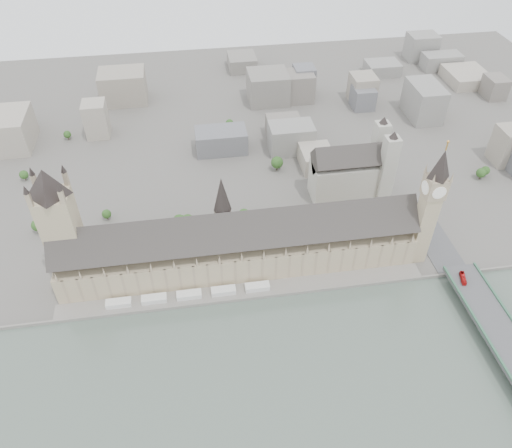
{
  "coord_description": "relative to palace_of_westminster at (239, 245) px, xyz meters",
  "views": [
    {
      "loc": [
        -28.42,
        -248.13,
        280.48
      ],
      "look_at": [
        15.72,
        36.26,
        27.08
      ],
      "focal_mm": 35.0,
      "sensor_mm": 36.0,
      "label": 1
    }
  ],
  "objects": [
    {
      "name": "ground",
      "position": [
        0.0,
        -19.7,
        -22.71
      ],
      "size": [
        900.0,
        900.0,
        0.0
      ],
      "primitive_type": "plane",
      "color": "#595651",
      "rests_on": "ground"
    },
    {
      "name": "embankment_wall",
      "position": [
        0.0,
        -34.7,
        -21.21
      ],
      "size": [
        600.0,
        1.5,
        3.0
      ],
      "primitive_type": "cube",
      "color": "slate",
      "rests_on": "ground"
    },
    {
      "name": "river_terrace",
      "position": [
        0.0,
        -27.2,
        -21.71
      ],
      "size": [
        270.0,
        15.0,
        2.0
      ],
      "primitive_type": "cube",
      "color": "slate",
      "rests_on": "ground"
    },
    {
      "name": "terrace_tents",
      "position": [
        -40.0,
        -26.7,
        -18.71
      ],
      "size": [
        118.0,
        7.0,
        4.0
      ],
      "color": "silver",
      "rests_on": "river_terrace"
    },
    {
      "name": "palace_of_westminster",
      "position": [
        0.0,
        0.0,
        0.0
      ],
      "size": [
        265.0,
        40.73,
        55.44
      ],
      "color": "tan",
      "rests_on": "ground"
    },
    {
      "name": "elizabeth_tower",
      "position": [
        138.0,
        -11.7,
        35.38
      ],
      "size": [
        17.0,
        17.0,
        107.5
      ],
      "color": "tan",
      "rests_on": "ground"
    },
    {
      "name": "victoria_tower",
      "position": [
        -122.0,
        6.3,
        32.5
      ],
      "size": [
        30.0,
        30.0,
        100.0
      ],
      "color": "tan",
      "rests_on": "ground"
    },
    {
      "name": "central_tower",
      "position": [
        -10.0,
        6.3,
        35.21
      ],
      "size": [
        13.0,
        13.0,
        48.0
      ],
      "color": "#88755D",
      "rests_on": "ground"
    },
    {
      "name": "westminster_bridge",
      "position": [
        162.0,
        -107.2,
        -17.58
      ],
      "size": [
        25.0,
        325.0,
        10.25
      ],
      "primitive_type": "cube",
      "color": "#474749",
      "rests_on": "ground"
    },
    {
      "name": "westminster_abbey",
      "position": [
        110.92,
        75.3,
        2.38
      ],
      "size": [
        68.0,
        36.0,
        64.0
      ],
      "color": "#9B988B",
      "rests_on": "ground"
    },
    {
      "name": "city_skyline_inland",
      "position": [
        0.0,
        225.3,
        -3.71
      ],
      "size": [
        720.0,
        360.0,
        38.0
      ],
      "primitive_type": null,
      "color": "gray",
      "rests_on": "ground"
    },
    {
      "name": "park_trees",
      "position": [
        -10.0,
        40.3,
        -15.21
      ],
      "size": [
        110.0,
        30.0,
        15.0
      ],
      "primitive_type": null,
      "color": "#1E4217",
      "rests_on": "ground"
    },
    {
      "name": "red_bus_north",
      "position": [
        157.92,
        -48.3,
        -10.73
      ],
      "size": [
        6.24,
        12.68,
        3.45
      ],
      "primitive_type": "imported",
      "rotation": [
        0.0,
        0.0,
        -0.28
      ],
      "color": "red",
      "rests_on": "westminster_bridge"
    },
    {
      "name": "car_approach",
      "position": [
        165.57,
        37.22,
        -11.78
      ],
      "size": [
        2.51,
        4.88,
        1.35
      ],
      "primitive_type": "imported",
      "rotation": [
        0.0,
        0.0,
        0.14
      ],
      "color": "gray",
      "rests_on": "westminster_bridge"
    }
  ]
}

